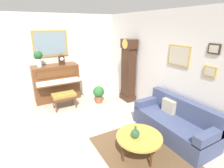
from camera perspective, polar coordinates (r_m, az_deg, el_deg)
name	(u,v)px	position (r m, az deg, el deg)	size (l,w,h in m)	color
ground_plane	(77,134)	(4.42, -11.41, -15.74)	(6.40, 6.00, 0.10)	#B2A899
wall_left	(50,57)	(6.28, -19.82, 8.40)	(0.13, 4.90, 2.80)	silver
wall_back	(157,64)	(4.99, 14.67, 6.34)	(5.30, 0.13, 2.80)	silver
area_rug	(144,155)	(3.74, 10.59, -22.07)	(2.10, 1.50, 0.01)	brown
piano	(56,82)	(6.13, -17.81, 0.53)	(0.87, 1.44, 1.19)	brown
piano_bench	(64,96)	(5.44, -15.50, -3.75)	(0.42, 0.70, 0.48)	brown
grandfather_clock	(128,72)	(5.71, 5.36, 3.88)	(0.52, 0.34, 2.03)	#3D2316
couch	(175,122)	(4.32, 19.89, -11.78)	(1.90, 0.80, 0.84)	#424C70
coffee_table	(139,137)	(3.51, 8.92, -16.92)	(0.88, 0.88, 0.43)	gold
mantel_clock	(61,59)	(5.99, -16.28, 7.78)	(0.13, 0.18, 0.38)	#3D2316
flower_vase	(38,57)	(5.85, -23.07, 8.21)	(0.26, 0.26, 0.58)	silver
green_jug	(135,134)	(3.39, 7.63, -15.83)	(0.17, 0.17, 0.24)	#234C33
potted_plant	(99,93)	(5.67, -4.42, -3.04)	(0.36, 0.36, 0.56)	#935138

